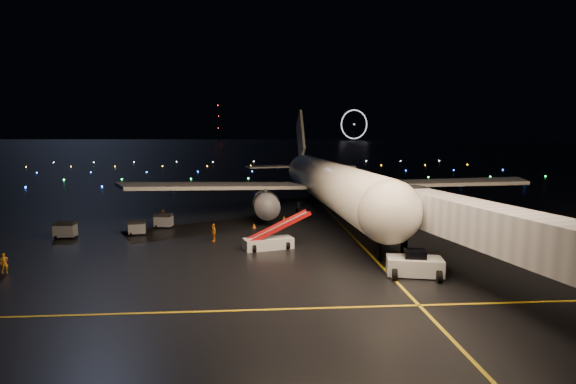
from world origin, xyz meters
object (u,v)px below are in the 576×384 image
object	(u,v)px
baggage_cart_0	(137,228)
baggage_cart_1	(164,221)
baggage_cart_2	(65,230)
crew_c	(214,233)
airliner	(325,159)
crew_a	(4,263)
pushback_tug	(415,263)
belt_loader	(268,232)

from	to	relation	value
baggage_cart_0	baggage_cart_1	distance (m)	4.39
baggage_cart_1	baggage_cart_2	bearing A→B (deg)	-144.43
crew_c	baggage_cart_2	distance (m)	16.90
airliner	crew_a	xyz separation A→B (m)	(-31.03, -26.11, -7.19)
pushback_tug	baggage_cart_0	distance (m)	31.66
crew_a	baggage_cart_0	size ratio (longest dim) A/B	0.91
baggage_cart_2	crew_a	bearing A→B (deg)	-90.72
pushback_tug	baggage_cart_2	world-z (taller)	pushback_tug
crew_c	baggage_cart_0	xyz separation A→B (m)	(-9.12, 4.04, -0.18)
crew_a	baggage_cart_0	distance (m)	15.77
pushback_tug	baggage_cart_1	world-z (taller)	pushback_tug
airliner	baggage_cart_0	bearing A→B (deg)	-155.85
baggage_cart_0	crew_a	bearing A→B (deg)	-128.81
baggage_cart_0	pushback_tug	bearing A→B (deg)	-43.86
belt_loader	baggage_cart_2	size ratio (longest dim) A/B	3.33
baggage_cart_2	baggage_cart_0	bearing A→B (deg)	7.45
crew_c	baggage_cart_1	world-z (taller)	crew_c
belt_loader	baggage_cart_2	bearing A→B (deg)	148.58
baggage_cart_2	baggage_cart_1	bearing A→B (deg)	25.22
airliner	crew_a	size ratio (longest dim) A/B	33.08
crew_c	baggage_cart_0	size ratio (longest dim) A/B	1.04
belt_loader	baggage_cart_0	world-z (taller)	belt_loader
airliner	baggage_cart_1	xyz separation A→B (m)	(-21.43, -8.38, -7.18)
baggage_cart_0	belt_loader	bearing A→B (deg)	-37.97
baggage_cart_1	crew_a	bearing A→B (deg)	-109.73
pushback_tug	airliner	bearing A→B (deg)	108.39
baggage_cart_1	baggage_cart_2	distance (m)	10.99
airliner	baggage_cart_0	world-z (taller)	airliner
belt_loader	airliner	bearing A→B (deg)	50.31
crew_a	crew_c	world-z (taller)	crew_c
crew_c	baggage_cart_2	bearing A→B (deg)	-122.13
pushback_tug	crew_a	xyz separation A→B (m)	(-33.96, 3.14, -0.20)
baggage_cart_0	airliner	bearing A→B (deg)	15.98
crew_a	baggage_cart_0	bearing A→B (deg)	24.52
crew_a	baggage_cart_2	distance (m)	12.76
crew_a	crew_c	size ratio (longest dim) A/B	0.88
crew_a	airliner	bearing A→B (deg)	2.27
airliner	baggage_cart_1	world-z (taller)	airliner
airliner	baggage_cart_0	distance (m)	27.60
crew_c	baggage_cart_2	world-z (taller)	crew_c
baggage_cart_0	baggage_cart_1	xyz separation A→B (m)	(2.27, 3.76, 0.07)
belt_loader	crew_a	size ratio (longest dim) A/B	4.21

